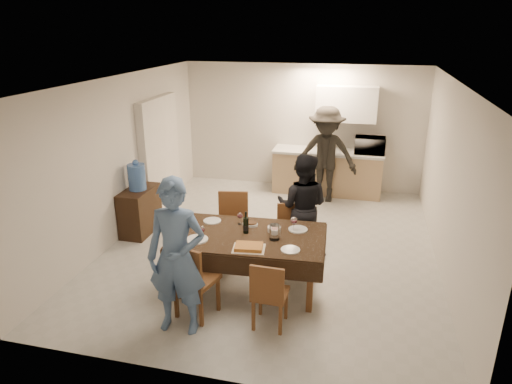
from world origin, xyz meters
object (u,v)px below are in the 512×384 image
(dining_table, at_px, (249,237))
(person_kitchen, at_px, (326,155))
(wine_bottle, at_px, (246,222))
(person_far, at_px, (302,206))
(person_near, at_px, (177,257))
(water_pitcher, at_px, (274,232))
(console, at_px, (140,211))
(water_jug, at_px, (137,177))
(savoury_tart, at_px, (249,247))
(microwave, at_px, (370,145))

(dining_table, distance_m, person_kitchen, 3.55)
(dining_table, xyz_separation_m, wine_bottle, (-0.05, 0.05, 0.18))
(person_far, bearing_deg, wine_bottle, 61.73)
(person_near, xyz_separation_m, person_kitchen, (1.20, 4.53, 0.03))
(person_near, bearing_deg, person_kitchen, 70.99)
(water_pitcher, bearing_deg, console, 153.23)
(wine_bottle, relative_size, water_pitcher, 1.48)
(water_jug, relative_size, savoury_tart, 1.10)
(person_far, bearing_deg, microwave, -105.23)
(microwave, bearing_deg, dining_table, 69.34)
(person_near, bearing_deg, wine_bottle, 61.39)
(dining_table, bearing_deg, person_kitchen, 76.00)
(water_pitcher, height_order, person_near, person_near)
(person_kitchen, bearing_deg, microwave, 28.42)
(console, bearing_deg, person_near, -54.00)
(microwave, bearing_deg, console, 35.97)
(console, relative_size, person_kitchen, 0.44)
(water_jug, bearing_deg, savoury_tart, -35.04)
(water_jug, height_order, person_kitchen, person_kitchen)
(water_jug, distance_m, person_far, 2.78)
(water_jug, bearing_deg, microwave, 35.97)
(dining_table, xyz_separation_m, person_kitchen, (0.65, 3.48, 0.21))
(person_near, bearing_deg, savoury_tart, 41.70)
(dining_table, bearing_deg, console, 147.27)
(savoury_tart, bearing_deg, wine_bottle, 109.23)
(console, relative_size, savoury_tart, 2.12)
(water_jug, height_order, person_near, person_near)
(person_kitchen, bearing_deg, person_near, -104.84)
(console, relative_size, water_pitcher, 4.14)
(water_jug, xyz_separation_m, savoury_tart, (2.32, -1.63, -0.19))
(console, xyz_separation_m, person_near, (1.67, -2.30, 0.53))
(water_pitcher, bearing_deg, water_jug, 153.23)
(water_pitcher, relative_size, microwave, 0.34)
(water_jug, height_order, person_far, person_far)
(dining_table, xyz_separation_m, person_near, (-0.55, -1.05, 0.18))
(savoury_tart, distance_m, person_far, 1.50)
(dining_table, distance_m, wine_bottle, 0.20)
(water_jug, distance_m, person_kitchen, 3.64)
(microwave, distance_m, person_far, 3.04)
(dining_table, height_order, console, same)
(water_jug, relative_size, person_far, 0.27)
(dining_table, distance_m, person_near, 1.20)
(water_jug, distance_m, person_near, 2.84)
(console, distance_m, person_near, 2.89)
(dining_table, relative_size, savoury_tart, 5.18)
(person_far, height_order, person_kitchen, person_kitchen)
(dining_table, distance_m, person_far, 1.19)
(savoury_tart, relative_size, microwave, 0.66)
(person_near, height_order, person_kitchen, person_kitchen)
(water_pitcher, height_order, microwave, microwave)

